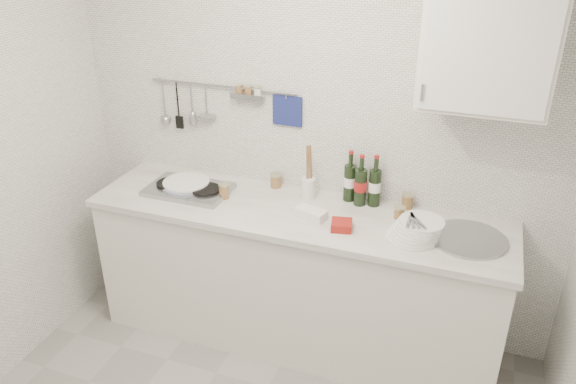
{
  "coord_description": "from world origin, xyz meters",
  "views": [
    {
      "loc": [
        0.92,
        -1.58,
        2.46
      ],
      "look_at": [
        0.02,
        0.9,
        1.14
      ],
      "focal_mm": 35.0,
      "sensor_mm": 36.0,
      "label": 1
    }
  ],
  "objects_px": {
    "plate_stack_hob": "(185,185)",
    "plate_stack_sink": "(417,230)",
    "wine_bottles": "(362,179)",
    "utensil_crock": "(308,185)",
    "wall_cabinet": "(491,34)"
  },
  "relations": [
    {
      "from": "wine_bottles",
      "to": "plate_stack_sink",
      "type": "bearing_deg",
      "value": -38.06
    },
    {
      "from": "plate_stack_hob",
      "to": "utensil_crock",
      "type": "height_order",
      "value": "utensil_crock"
    },
    {
      "from": "plate_stack_sink",
      "to": "utensil_crock",
      "type": "relative_size",
      "value": 0.85
    },
    {
      "from": "plate_stack_sink",
      "to": "wine_bottles",
      "type": "xyz_separation_m",
      "value": [
        -0.37,
        0.29,
        0.11
      ]
    },
    {
      "from": "wall_cabinet",
      "to": "plate_stack_sink",
      "type": "relative_size",
      "value": 2.39
    },
    {
      "from": "plate_stack_sink",
      "to": "utensil_crock",
      "type": "bearing_deg",
      "value": 159.9
    },
    {
      "from": "plate_stack_hob",
      "to": "utensil_crock",
      "type": "relative_size",
      "value": 0.91
    },
    {
      "from": "wine_bottles",
      "to": "wall_cabinet",
      "type": "bearing_deg",
      "value": -9.49
    },
    {
      "from": "plate_stack_hob",
      "to": "utensil_crock",
      "type": "distance_m",
      "value": 0.77
    },
    {
      "from": "plate_stack_hob",
      "to": "plate_stack_sink",
      "type": "xyz_separation_m",
      "value": [
        1.43,
        -0.1,
        0.02
      ]
    },
    {
      "from": "wine_bottles",
      "to": "utensil_crock",
      "type": "height_order",
      "value": "utensil_crock"
    },
    {
      "from": "plate_stack_hob",
      "to": "utensil_crock",
      "type": "bearing_deg",
      "value": 11.41
    },
    {
      "from": "wine_bottles",
      "to": "plate_stack_hob",
      "type": "bearing_deg",
      "value": -169.81
    },
    {
      "from": "plate_stack_sink",
      "to": "wine_bottles",
      "type": "height_order",
      "value": "wine_bottles"
    },
    {
      "from": "plate_stack_hob",
      "to": "plate_stack_sink",
      "type": "bearing_deg",
      "value": -3.83
    }
  ]
}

